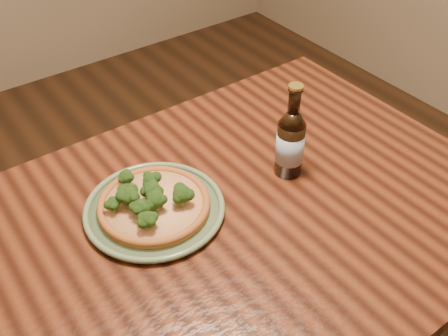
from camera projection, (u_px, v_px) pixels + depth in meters
table at (169, 278)px, 1.15m from camera, size 1.60×0.90×0.75m
plate at (155, 209)px, 1.16m from camera, size 0.31×0.31×0.02m
pizza at (153, 203)px, 1.15m from camera, size 0.25×0.25×0.07m
beer_bottle at (290, 142)px, 1.22m from camera, size 0.07×0.07×0.24m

